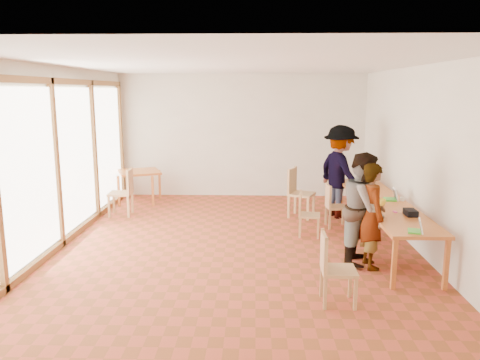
% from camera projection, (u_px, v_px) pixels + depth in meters
% --- Properties ---
extents(ground, '(8.00, 8.00, 0.00)m').
position_uv_depth(ground, '(235.00, 248.00, 7.84)').
color(ground, '#AA4129').
rests_on(ground, ground).
extents(wall_back, '(6.00, 0.10, 3.00)m').
position_uv_depth(wall_back, '(242.00, 136.00, 11.49)').
color(wall_back, silver).
rests_on(wall_back, ground).
extents(wall_front, '(6.00, 0.10, 3.00)m').
position_uv_depth(wall_front, '(214.00, 234.00, 3.63)').
color(wall_front, silver).
rests_on(wall_front, ground).
extents(wall_right, '(0.10, 8.00, 3.00)m').
position_uv_depth(wall_right, '(423.00, 160.00, 7.47)').
color(wall_right, silver).
rests_on(wall_right, ground).
extents(window_wall, '(0.10, 8.00, 3.00)m').
position_uv_depth(window_wall, '(55.00, 159.00, 7.65)').
color(window_wall, white).
rests_on(window_wall, ground).
extents(ceiling, '(6.00, 8.00, 0.04)m').
position_uv_depth(ceiling, '(235.00, 63.00, 7.27)').
color(ceiling, white).
rests_on(ceiling, wall_back).
extents(communal_table, '(0.80, 4.00, 0.75)m').
position_uv_depth(communal_table, '(382.00, 203.00, 7.98)').
color(communal_table, '#C6662C').
rests_on(communal_table, ground).
extents(side_table, '(0.90, 0.90, 0.75)m').
position_uv_depth(side_table, '(139.00, 174.00, 10.93)').
color(side_table, '#C6662C').
rests_on(side_table, ground).
extents(chair_near, '(0.43, 0.43, 0.48)m').
position_uv_depth(chair_near, '(331.00, 261.00, 5.71)').
color(chair_near, tan).
rests_on(chair_near, ground).
extents(chair_mid, '(0.42, 0.42, 0.43)m').
position_uv_depth(chair_mid, '(305.00, 209.00, 8.42)').
color(chair_mid, tan).
rests_on(chair_mid, ground).
extents(chair_far, '(0.63, 0.63, 0.54)m').
position_uv_depth(chair_far, '(297.00, 187.00, 9.70)').
color(chair_far, tan).
rests_on(chair_far, ground).
extents(chair_empty, '(0.42, 0.42, 0.45)m').
position_uv_depth(chair_empty, '(332.00, 201.00, 8.94)').
color(chair_empty, tan).
rests_on(chair_empty, ground).
extents(chair_spare, '(0.48, 0.48, 0.53)m').
position_uv_depth(chair_spare, '(125.00, 187.00, 9.78)').
color(chair_spare, tan).
rests_on(chair_spare, ground).
extents(person_near, '(0.43, 0.61, 1.57)m').
position_uv_depth(person_near, '(372.00, 216.00, 6.87)').
color(person_near, gray).
rests_on(person_near, ground).
extents(person_mid, '(0.89, 1.00, 1.70)m').
position_uv_depth(person_mid, '(364.00, 208.00, 7.06)').
color(person_mid, gray).
rests_on(person_mid, ground).
extents(person_far, '(1.16, 1.42, 1.91)m').
position_uv_depth(person_far, '(340.00, 172.00, 9.61)').
color(person_far, gray).
rests_on(person_far, ground).
extents(laptop_near, '(0.24, 0.26, 0.18)m').
position_uv_depth(laptop_near, '(417.00, 229.00, 6.19)').
color(laptop_near, green).
rests_on(laptop_near, communal_table).
extents(laptop_mid, '(0.23, 0.26, 0.21)m').
position_uv_depth(laptop_mid, '(393.00, 197.00, 8.00)').
color(laptop_mid, green).
rests_on(laptop_mid, communal_table).
extents(laptop_far, '(0.25, 0.27, 0.20)m').
position_uv_depth(laptop_far, '(364.00, 183.00, 9.17)').
color(laptop_far, green).
rests_on(laptop_far, communal_table).
extents(yellow_mug, '(0.17, 0.17, 0.11)m').
position_uv_depth(yellow_mug, '(382.00, 202.00, 7.63)').
color(yellow_mug, yellow).
rests_on(yellow_mug, communal_table).
extents(green_bottle, '(0.07, 0.07, 0.28)m').
position_uv_depth(green_bottle, '(361.00, 175.00, 9.58)').
color(green_bottle, '#1C7924').
rests_on(green_bottle, communal_table).
extents(clear_glass, '(0.07, 0.07, 0.09)m').
position_uv_depth(clear_glass, '(374.00, 190.00, 8.61)').
color(clear_glass, silver).
rests_on(clear_glass, communal_table).
extents(condiment_cup, '(0.08, 0.08, 0.06)m').
position_uv_depth(condiment_cup, '(402.00, 199.00, 7.95)').
color(condiment_cup, white).
rests_on(condiment_cup, communal_table).
extents(pink_phone, '(0.05, 0.10, 0.01)m').
position_uv_depth(pink_phone, '(395.00, 212.00, 7.21)').
color(pink_phone, '#EC3885').
rests_on(pink_phone, communal_table).
extents(black_pouch, '(0.16, 0.26, 0.09)m').
position_uv_depth(black_pouch, '(411.00, 213.00, 7.02)').
color(black_pouch, black).
rests_on(black_pouch, communal_table).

